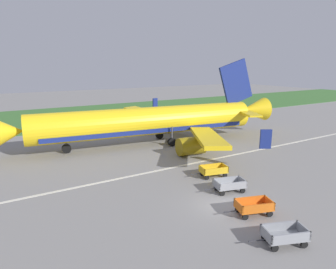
{
  "coord_description": "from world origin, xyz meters",
  "views": [
    {
      "loc": [
        -14.38,
        -15.79,
        10.48
      ],
      "look_at": [
        2.63,
        12.17,
        2.8
      ],
      "focal_mm": 32.02,
      "sensor_mm": 36.0,
      "label": 1
    }
  ],
  "objects_px": {
    "airplane": "(155,121)",
    "baggage_cart_third_in_row": "(229,185)",
    "baggage_cart_second_in_row": "(254,207)",
    "baggage_cart_nearest": "(284,235)",
    "baggage_cart_fourth_in_row": "(213,171)"
  },
  "relations": [
    {
      "from": "baggage_cart_second_in_row",
      "to": "baggage_cart_fourth_in_row",
      "type": "bearing_deg",
      "value": 72.17
    },
    {
      "from": "baggage_cart_nearest",
      "to": "baggage_cart_second_in_row",
      "type": "distance_m",
      "value": 3.73
    },
    {
      "from": "baggage_cart_nearest",
      "to": "baggage_cart_fourth_in_row",
      "type": "height_order",
      "value": "same"
    },
    {
      "from": "baggage_cart_third_in_row",
      "to": "airplane",
      "type": "bearing_deg",
      "value": 82.06
    },
    {
      "from": "airplane",
      "to": "baggage_cart_third_in_row",
      "type": "xyz_separation_m",
      "value": [
        -2.39,
        -17.16,
        -2.45
      ]
    },
    {
      "from": "airplane",
      "to": "baggage_cart_nearest",
      "type": "bearing_deg",
      "value": -101.11
    },
    {
      "from": "baggage_cart_nearest",
      "to": "airplane",
      "type": "bearing_deg",
      "value": 78.89
    },
    {
      "from": "baggage_cart_third_in_row",
      "to": "baggage_cart_second_in_row",
      "type": "bearing_deg",
      "value": -107.7
    },
    {
      "from": "baggage_cart_nearest",
      "to": "baggage_cart_second_in_row",
      "type": "relative_size",
      "value": 0.99
    },
    {
      "from": "baggage_cart_nearest",
      "to": "baggage_cart_second_in_row",
      "type": "xyz_separation_m",
      "value": [
        1.2,
        3.53,
        0.0
      ]
    },
    {
      "from": "baggage_cart_second_in_row",
      "to": "baggage_cart_fourth_in_row",
      "type": "xyz_separation_m",
      "value": [
        2.34,
        7.28,
        0.0
      ]
    },
    {
      "from": "airplane",
      "to": "baggage_cart_third_in_row",
      "type": "bearing_deg",
      "value": -97.94
    },
    {
      "from": "airplane",
      "to": "baggage_cart_nearest",
      "type": "xyz_separation_m",
      "value": [
        -4.82,
        -24.54,
        -2.45
      ]
    },
    {
      "from": "airplane",
      "to": "baggage_cart_second_in_row",
      "type": "height_order",
      "value": "airplane"
    },
    {
      "from": "baggage_cart_third_in_row",
      "to": "baggage_cart_nearest",
      "type": "bearing_deg",
      "value": -108.19
    }
  ]
}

